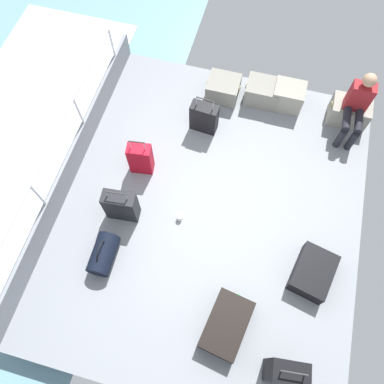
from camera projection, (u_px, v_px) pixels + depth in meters
The scene contains 17 objects.
ground_plane at pixel (210, 210), 5.66m from camera, with size 4.40×5.20×0.06m, color gray.
gunwale_port at pixel (70, 168), 5.67m from camera, with size 0.06×5.20×0.45m, color gray.
railing_port at pixel (58, 149), 5.17m from camera, with size 0.04×4.20×1.02m.
sea_wake at pixel (0, 165), 6.34m from camera, with size 12.00×12.00×0.01m.
cargo_crate_0 at pixel (223, 88), 6.36m from camera, with size 0.56×0.47×0.35m.
cargo_crate_1 at pixel (262, 92), 6.32m from camera, with size 0.59×0.44×0.38m.
cargo_crate_2 at pixel (288, 96), 6.25m from camera, with size 0.53×0.42×0.42m.
cargo_crate_3 at pixel (349, 112), 6.14m from camera, with size 0.65×0.42×0.39m.
passenger_seated at pixel (357, 106), 5.72m from camera, with size 0.34×0.66×1.09m.
suitcase_0 at pixel (226, 325), 4.83m from camera, with size 0.61×0.85×0.25m.
suitcase_1 at pixel (121, 206), 5.33m from camera, with size 0.48×0.25×0.74m.
suitcase_2 at pixel (141, 159), 5.66m from camera, with size 0.37×0.25×0.76m.
suitcase_3 at pixel (313, 273), 5.10m from camera, with size 0.62×0.75×0.27m.
suitcase_4 at pixel (204, 118), 6.00m from camera, with size 0.45×0.24×0.73m.
suitcase_5 at pixel (285, 373), 4.41m from camera, with size 0.44×0.29×0.82m.
duffel_bag at pixel (103, 254), 5.18m from camera, with size 0.33×0.56×0.46m.
paper_cup at pixel (180, 218), 5.53m from camera, with size 0.08×0.08×0.10m, color white.
Camera 1 is at (0.30, -2.13, 5.22)m, focal length 35.50 mm.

